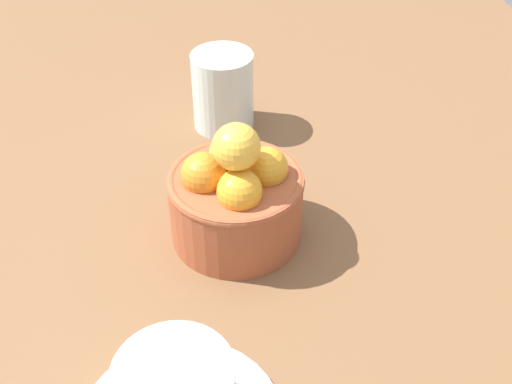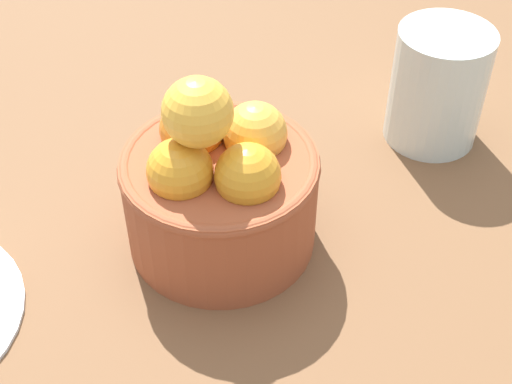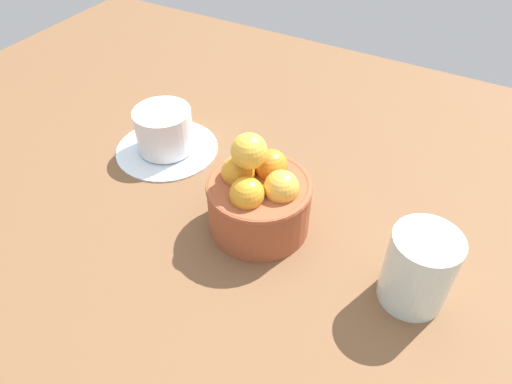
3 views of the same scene
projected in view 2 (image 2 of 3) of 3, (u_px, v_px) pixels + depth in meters
The scene contains 3 objects.
ground_plane at pixel (223, 256), 53.98cm from camera, with size 146.04×109.07×3.90cm, color brown.
terracotta_bowl at pixel (219, 185), 49.15cm from camera, with size 13.36×13.36×14.08cm.
water_glass at pixel (438, 86), 58.14cm from camera, with size 7.55×7.55×9.68cm, color silver.
Camera 2 is at (20.95, 29.82, 38.23)cm, focal length 51.38 mm.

